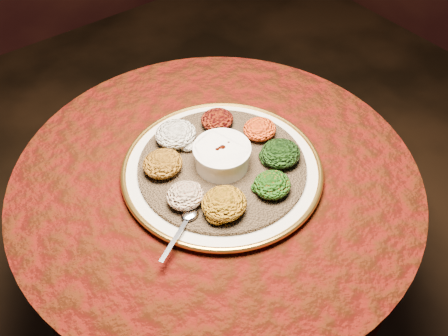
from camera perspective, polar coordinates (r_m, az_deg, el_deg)
table at (r=1.31m, az=-0.84°, el=-6.09°), size 0.96×0.96×0.73m
platter at (r=1.16m, az=-0.22°, el=-0.14°), size 0.47×0.47×0.02m
injera at (r=1.15m, az=-0.22°, el=0.23°), size 0.49×0.49×0.01m
stew_bowl at (r=1.13m, az=-0.23°, el=1.51°), size 0.13×0.13×0.05m
spoon at (r=1.04m, az=-4.19°, el=-5.79°), size 0.13×0.08×0.01m
portion_ayib at (r=1.19m, az=-5.53°, el=3.89°), size 0.10×0.09×0.05m
portion_kitfo at (r=1.23m, az=-0.79°, el=5.56°), size 0.08×0.08×0.04m
portion_tikil at (r=1.21m, az=4.10°, el=4.46°), size 0.08×0.08×0.04m
portion_gomen at (r=1.15m, az=6.47°, el=1.68°), size 0.09×0.09×0.05m
portion_mixveg at (r=1.09m, az=5.52°, el=-1.91°), size 0.08×0.08×0.04m
portion_kik at (r=1.04m, az=0.01°, el=-4.07°), size 0.10×0.09×0.05m
portion_timatim at (r=1.07m, az=-4.45°, el=-3.15°), size 0.08×0.08×0.04m
portion_shiro at (r=1.13m, az=-7.03°, el=0.51°), size 0.09×0.09×0.04m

